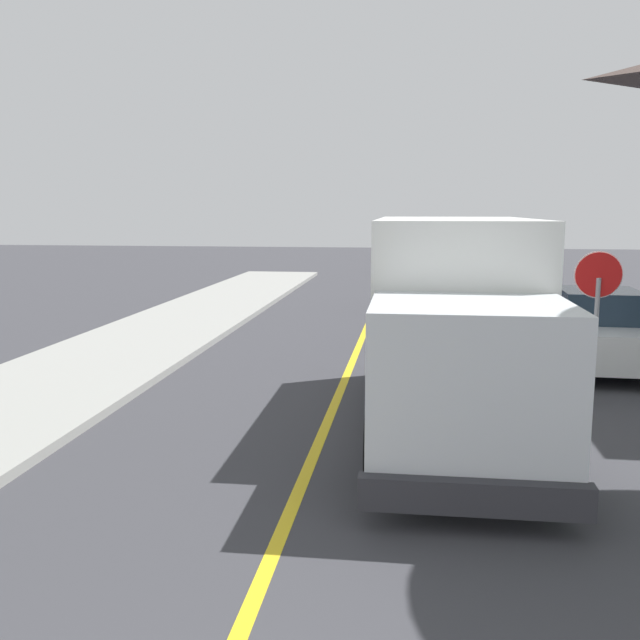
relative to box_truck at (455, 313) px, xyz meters
name	(u,v)px	position (x,y,z in m)	size (l,w,h in m)	color
centre_line_yellow	(332,410)	(-1.95, 0.46, -1.76)	(0.16, 56.00, 0.01)	gold
box_truck	(455,313)	(0.00, 0.00, 0.00)	(2.46, 7.20, 3.20)	silver
parked_car_near	(451,314)	(0.28, 6.50, -0.97)	(1.84, 4.42, 1.67)	#2D4793
parked_car_mid	(439,286)	(0.21, 12.82, -0.97)	(1.90, 4.44, 1.67)	black
parked_car_far	(440,269)	(0.48, 19.75, -0.97)	(1.99, 4.47, 1.67)	#B7B7BC
parked_car_furthest	(426,258)	(-0.05, 26.24, -0.97)	(1.98, 4.47, 1.67)	silver
parked_van_across	(596,330)	(3.25, 4.51, -0.97)	(1.96, 4.46, 1.67)	silver
stop_sign	(597,298)	(2.46, 1.47, 0.09)	(0.80, 0.10, 2.65)	gray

